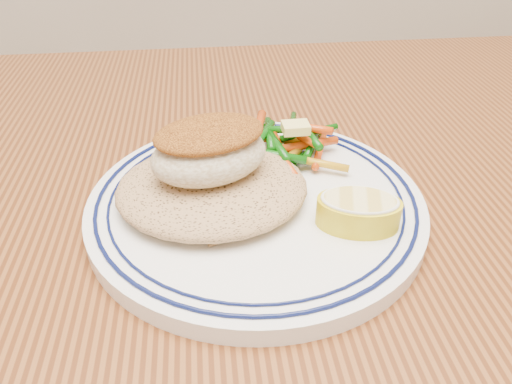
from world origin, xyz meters
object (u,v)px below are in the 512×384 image
object	(u,v)px
fish_fillet	(209,150)
vegetable_pile	(286,145)
rice_pilaf	(212,184)
lemon_wedge	(358,210)
plate	(256,203)
dining_table	(242,328)

from	to	relation	value
fish_fillet	vegetable_pile	distance (m)	0.09
rice_pilaf	lemon_wedge	bearing A→B (deg)	-23.23
rice_pilaf	fish_fillet	bearing A→B (deg)	118.79
plate	lemon_wedge	size ratio (longest dim) A/B	3.91
rice_pilaf	dining_table	bearing A→B (deg)	-64.20
fish_fillet	lemon_wedge	distance (m)	0.12
dining_table	lemon_wedge	world-z (taller)	lemon_wedge
dining_table	lemon_wedge	bearing A→B (deg)	-4.53
dining_table	fish_fillet	distance (m)	0.16
rice_pilaf	vegetable_pile	world-z (taller)	same
dining_table	fish_fillet	bearing A→B (deg)	115.87
lemon_wedge	plate	bearing A→B (deg)	148.06
lemon_wedge	fish_fillet	bearing A→B (deg)	156.49
lemon_wedge	vegetable_pile	bearing A→B (deg)	110.01
plate	rice_pilaf	bearing A→B (deg)	178.00
fish_fillet	plate	bearing A→B (deg)	-3.30
dining_table	rice_pilaf	xyz separation A→B (m)	(-0.02, 0.04, 0.13)
dining_table	fish_fillet	world-z (taller)	fish_fillet
dining_table	lemon_wedge	xyz separation A→B (m)	(0.09, -0.01, 0.13)
rice_pilaf	lemon_wedge	world-z (taller)	rice_pilaf
fish_fillet	vegetable_pile	world-z (taller)	fish_fillet
dining_table	plate	distance (m)	0.11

